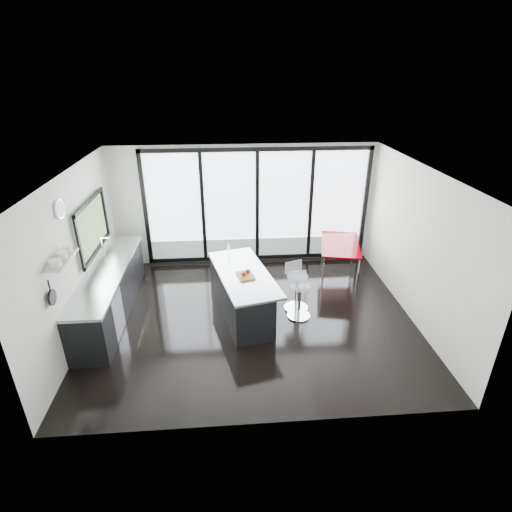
{
  "coord_description": "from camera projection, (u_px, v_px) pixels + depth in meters",
  "views": [
    {
      "loc": [
        -0.43,
        -6.34,
        4.34
      ],
      "look_at": [
        0.1,
        0.3,
        1.15
      ],
      "focal_mm": 28.0,
      "sensor_mm": 36.0,
      "label": 1
    }
  ],
  "objects": [
    {
      "name": "wall_right",
      "position": [
        417.0,
        245.0,
        7.21
      ],
      "size": [
        0.0,
        5.0,
        2.8
      ],
      "primitive_type": "cube",
      "color": "beige",
      "rests_on": "ground"
    },
    {
      "name": "wall_back",
      "position": [
        256.0,
        211.0,
        9.29
      ],
      "size": [
        6.0,
        0.09,
        2.8
      ],
      "color": "beige",
      "rests_on": "ground"
    },
    {
      "name": "bar_stool_far",
      "position": [
        297.0,
        292.0,
        7.72
      ],
      "size": [
        0.61,
        0.61,
        0.75
      ],
      "primitive_type": "cylinder",
      "rotation": [
        0.0,
        0.0,
        0.37
      ],
      "color": "silver",
      "rests_on": "floor"
    },
    {
      "name": "red_table",
      "position": [
        339.0,
        259.0,
        9.01
      ],
      "size": [
        1.12,
        1.58,
        0.77
      ],
      "primitive_type": "cube",
      "rotation": [
        0.0,
        0.0,
        -0.22
      ],
      "color": "#720009",
      "rests_on": "floor"
    },
    {
      "name": "ceiling",
      "position": [
        251.0,
        171.0,
        6.39
      ],
      "size": [
        6.0,
        5.0,
        0.0
      ],
      "primitive_type": "cube",
      "color": "white",
      "rests_on": "wall_back"
    },
    {
      "name": "wall_left",
      "position": [
        81.0,
        241.0,
        6.96
      ],
      "size": [
        0.26,
        5.0,
        2.8
      ],
      "color": "beige",
      "rests_on": "ground"
    },
    {
      "name": "floor",
      "position": [
        252.0,
        317.0,
        7.6
      ],
      "size": [
        6.0,
        5.0,
        0.0
      ],
      "primitive_type": "cube",
      "color": "black",
      "rests_on": "ground"
    },
    {
      "name": "bar_stool_near",
      "position": [
        299.0,
        301.0,
        7.48
      ],
      "size": [
        0.51,
        0.51,
        0.69
      ],
      "primitive_type": "cylinder",
      "rotation": [
        0.0,
        0.0,
        0.18
      ],
      "color": "silver",
      "rests_on": "floor"
    },
    {
      "name": "island",
      "position": [
        240.0,
        293.0,
        7.55
      ],
      "size": [
        1.36,
        2.28,
        1.13
      ],
      "color": "black",
      "rests_on": "floor"
    },
    {
      "name": "wall_front",
      "position": [
        266.0,
        338.0,
        4.75
      ],
      "size": [
        6.0,
        0.0,
        2.8
      ],
      "primitive_type": "cube",
      "color": "beige",
      "rests_on": "ground"
    },
    {
      "name": "counter_cabinets",
      "position": [
        110.0,
        291.0,
        7.56
      ],
      "size": [
        0.69,
        3.24,
        1.36
      ],
      "color": "black",
      "rests_on": "floor"
    }
  ]
}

